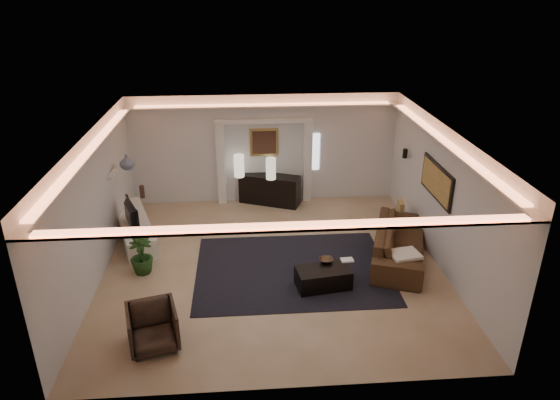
{
  "coord_description": "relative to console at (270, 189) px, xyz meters",
  "views": [
    {
      "loc": [
        -0.54,
        -9.18,
        5.58
      ],
      "look_at": [
        0.2,
        0.6,
        1.25
      ],
      "focal_mm": 32.24,
      "sensor_mm": 36.0,
      "label": 1
    }
  ],
  "objects": [
    {
      "name": "area_rug",
      "position": [
        0.27,
        -3.45,
        -0.39
      ],
      "size": [
        4.0,
        3.0,
        0.01
      ],
      "primitive_type": "cube",
      "color": "black",
      "rests_on": "ground"
    },
    {
      "name": "lamp_right",
      "position": [
        0.02,
        -0.25,
        0.69
      ],
      "size": [
        0.31,
        0.31,
        0.57
      ],
      "primitive_type": "cylinder",
      "rotation": [
        0.0,
        0.0,
        0.23
      ],
      "color": "beige",
      "rests_on": "console"
    },
    {
      "name": "ceiling",
      "position": [
        -0.13,
        -3.25,
        2.5
      ],
      "size": [
        7.0,
        7.0,
        0.0
      ],
      "primitive_type": "plane",
      "rotation": [
        3.14,
        0.0,
        0.0
      ],
      "color": "white",
      "rests_on": "ground"
    },
    {
      "name": "floor",
      "position": [
        -0.13,
        -3.25,
        -0.4
      ],
      "size": [
        7.0,
        7.0,
        0.0
      ],
      "primitive_type": "plane",
      "color": "tan",
      "rests_on": "ground"
    },
    {
      "name": "pilaster_left",
      "position": [
        -1.28,
        0.15,
        0.7
      ],
      "size": [
        0.22,
        0.2,
        2.2
      ],
      "primitive_type": "cube",
      "color": "silver",
      "rests_on": "ground"
    },
    {
      "name": "wall_front",
      "position": [
        -0.13,
        -6.75,
        1.05
      ],
      "size": [
        7.0,
        0.0,
        7.0
      ],
      "primitive_type": "plane",
      "rotation": [
        -1.57,
        0.0,
        0.0
      ],
      "color": "silver",
      "rests_on": "ground"
    },
    {
      "name": "wall_right",
      "position": [
        3.37,
        -3.25,
        1.05
      ],
      "size": [
        0.0,
        7.0,
        7.0
      ],
      "primitive_type": "plane",
      "rotation": [
        1.57,
        0.0,
        -1.57
      ],
      "color": "silver",
      "rests_on": "ground"
    },
    {
      "name": "console",
      "position": [
        0.0,
        0.0,
        0.0
      ],
      "size": [
        1.67,
        1.07,
        0.8
      ],
      "primitive_type": "cube",
      "rotation": [
        0.0,
        0.0,
        -0.39
      ],
      "color": "#2D211F",
      "rests_on": "ground"
    },
    {
      "name": "ginger_jar",
      "position": [
        -3.28,
        -1.63,
        1.44
      ],
      "size": [
        0.37,
        0.37,
        0.34
      ],
      "primitive_type": "imported",
      "rotation": [
        0.0,
        0.0,
        -0.16
      ],
      "color": "slate",
      "rests_on": "wall_niche"
    },
    {
      "name": "art_panel_frame",
      "position": [
        3.34,
        -2.95,
        1.3
      ],
      "size": [
        0.04,
        1.64,
        0.74
      ],
      "primitive_type": "cube",
      "color": "black",
      "rests_on": "wall_right"
    },
    {
      "name": "armchair",
      "position": [
        -2.24,
        -5.64,
        -0.03
      ],
      "size": [
        0.96,
        0.97,
        0.73
      ],
      "primitive_type": "imported",
      "rotation": [
        0.0,
        0.0,
        0.26
      ],
      "color": "black",
      "rests_on": "ground"
    },
    {
      "name": "sofa",
      "position": [
        2.62,
        -3.16,
        -0.02
      ],
      "size": [
        2.78,
        1.81,
        0.76
      ],
      "primitive_type": "imported",
      "rotation": [
        0.0,
        0.0,
        1.24
      ],
      "color": "brown",
      "rests_on": "ground"
    },
    {
      "name": "wall_back",
      "position": [
        -0.13,
        0.25,
        1.05
      ],
      "size": [
        7.0,
        0.0,
        7.0
      ],
      "primitive_type": "plane",
      "rotation": [
        1.57,
        0.0,
        0.0
      ],
      "color": "silver",
      "rests_on": "ground"
    },
    {
      "name": "daylight_slit",
      "position": [
        1.22,
        0.23,
        0.95
      ],
      "size": [
        0.25,
        0.03,
        1.0
      ],
      "primitive_type": "cube",
      "color": "white",
      "rests_on": "wall_back"
    },
    {
      "name": "art_panel_gold",
      "position": [
        3.32,
        -2.95,
        1.3
      ],
      "size": [
        0.02,
        1.5,
        0.62
      ],
      "primitive_type": "cube",
      "color": "tan",
      "rests_on": "wall_right"
    },
    {
      "name": "wall_niche",
      "position": [
        -3.57,
        -1.85,
        1.25
      ],
      "size": [
        0.1,
        0.55,
        0.04
      ],
      "primitive_type": "cube",
      "color": "silver",
      "rests_on": "wall_left"
    },
    {
      "name": "alcove_header",
      "position": [
        -0.13,
        0.15,
        1.85
      ],
      "size": [
        2.52,
        0.2,
        0.12
      ],
      "primitive_type": "cube",
      "color": "silver",
      "rests_on": "wall_back"
    },
    {
      "name": "coffee_table",
      "position": [
        0.81,
        -4.12,
        -0.2
      ],
      "size": [
        1.12,
        0.72,
        0.39
      ],
      "primitive_type": "cube",
      "rotation": [
        0.0,
        0.0,
        0.15
      ],
      "color": "black",
      "rests_on": "ground"
    },
    {
      "name": "bowl",
      "position": [
        0.91,
        -3.84,
        0.04
      ],
      "size": [
        0.28,
        0.28,
        0.07
      ],
      "primitive_type": "imported",
      "rotation": [
        0.0,
        0.0,
        0.02
      ],
      "color": "#433020",
      "rests_on": "coffee_table"
    },
    {
      "name": "throw_blanket",
      "position": [
        2.47,
        -3.93,
        0.15
      ],
      "size": [
        0.65,
        0.57,
        0.06
      ],
      "primitive_type": "cube",
      "rotation": [
        0.0,
        0.0,
        0.19
      ],
      "color": "white",
      "rests_on": "sofa"
    },
    {
      "name": "cove_soffit",
      "position": [
        -0.13,
        -3.25,
        2.22
      ],
      "size": [
        7.0,
        7.0,
        0.04
      ],
      "primitive_type": "cube",
      "color": "silver",
      "rests_on": "ceiling"
    },
    {
      "name": "throw_pillow",
      "position": [
        3.02,
        -1.8,
        0.15
      ],
      "size": [
        0.16,
        0.39,
        0.38
      ],
      "primitive_type": "cube",
      "rotation": [
        0.0,
        0.0,
        -0.12
      ],
      "color": "olive",
      "rests_on": "sofa"
    },
    {
      "name": "figurine",
      "position": [
        -3.28,
        -0.45,
        0.24
      ],
      "size": [
        0.15,
        0.15,
        0.32
      ],
      "primitive_type": "cylinder",
      "rotation": [
        0.0,
        0.0,
        -0.27
      ],
      "color": "#472C25",
      "rests_on": "media_ledge"
    },
    {
      "name": "media_ledge",
      "position": [
        -3.28,
        -1.69,
        -0.18
      ],
      "size": [
        1.43,
        2.62,
        0.48
      ],
      "primitive_type": "cube",
      "rotation": [
        0.0,
        0.0,
        0.33
      ],
      "color": "white",
      "rests_on": "ground"
    },
    {
      "name": "lamp_left",
      "position": [
        -0.8,
        -0.02,
        0.69
      ],
      "size": [
        0.32,
        0.32,
        0.59
      ],
      "primitive_type": "cylinder",
      "rotation": [
        0.0,
        0.0,
        -0.21
      ],
      "color": "white",
      "rests_on": "console"
    },
    {
      "name": "plant",
      "position": [
        -2.82,
        -3.32,
        0.01
      ],
      "size": [
        0.56,
        0.56,
        0.82
      ],
      "primitive_type": "imported",
      "rotation": [
        0.0,
        0.0,
        0.26
      ],
      "color": "#1E3D15",
      "rests_on": "ground"
    },
    {
      "name": "wall_sconce",
      "position": [
        3.25,
        -1.05,
        1.28
      ],
      "size": [
        0.12,
        0.12,
        0.22
      ],
      "primitive_type": "cylinder",
      "color": "black",
      "rests_on": "wall_right"
    },
    {
      "name": "wall_left",
      "position": [
        -3.63,
        -3.25,
        1.05
      ],
      "size": [
        0.0,
        7.0,
        7.0
      ],
      "primitive_type": "plane",
      "rotation": [
        1.57,
        0.0,
        1.57
      ],
      "color": "silver",
      "rests_on": "ground"
    },
    {
      "name": "magazine",
      "position": [
        1.33,
        -3.84,
        0.02
      ],
      "size": [
        0.26,
        0.2,
        0.03
      ],
      "primitive_type": "cube",
      "rotation": [
        0.0,
        0.0,
        0.07
      ],
      "color": "white",
      "rests_on": "coffee_table"
    },
    {
      "name": "pilaster_right",
      "position": [
        1.02,
        0.15,
        0.7
      ],
      "size": [
        0.22,
        0.2,
        2.2
      ],
      "primitive_type": "cube",
      "color": "silver",
      "rests_on": "ground"
    },
    {
      "name": "painting_canvas",
      "position": [
        -0.13,
        0.19,
        1.25
      ],
      "size": [
        0.62,
        0.02,
        0.62
      ],
      "primitive_type": "cube",
      "color": "#4C2D1E",
      "rests_on": "wall_back"
    },
    {
      "name": "painting_frame",
      "position": [
        -0.13,
        0.22,
        1.25
      ],
      "size": [
        0.74,
        0.04,
        0.74
      ],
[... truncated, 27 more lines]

